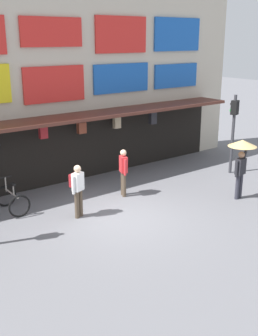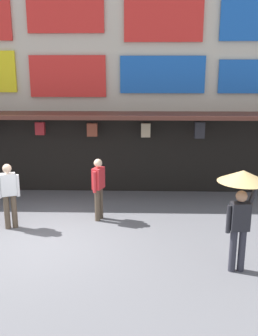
% 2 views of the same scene
% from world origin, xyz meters
% --- Properties ---
extents(ground_plane, '(80.00, 80.00, 0.00)m').
position_xyz_m(ground_plane, '(0.00, 0.00, 0.00)').
color(ground_plane, slate).
extents(shopfront, '(18.00, 2.60, 8.00)m').
position_xyz_m(shopfront, '(-0.00, 4.57, 3.96)').
color(shopfront, beige).
rests_on(shopfront, ground).
extents(traffic_light_far, '(0.33, 0.35, 3.20)m').
position_xyz_m(traffic_light_far, '(6.22, 0.89, 2.14)').
color(traffic_light_far, '#38383D').
rests_on(traffic_light_far, ground).
extents(bicycle_parked, '(0.73, 1.16, 1.05)m').
position_xyz_m(bicycle_parked, '(-2.47, 2.46, 0.39)').
color(bicycle_parked, black).
rests_on(bicycle_parked, ground).
extents(pedestrian_in_purple, '(0.33, 0.50, 1.68)m').
position_xyz_m(pedestrian_in_purple, '(1.18, 1.44, 0.95)').
color(pedestrian_in_purple, brown).
rests_on(pedestrian_in_purple, ground).
extents(pedestrian_with_umbrella, '(0.96, 0.96, 2.08)m').
position_xyz_m(pedestrian_with_umbrella, '(4.20, -1.16, 1.64)').
color(pedestrian_with_umbrella, '#2D2D38').
rests_on(pedestrian_with_umbrella, ground).
extents(pedestrian_in_blue, '(0.50, 0.44, 1.68)m').
position_xyz_m(pedestrian_in_blue, '(-1.01, 0.83, 0.98)').
color(pedestrian_in_blue, brown).
rests_on(pedestrian_in_blue, ground).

